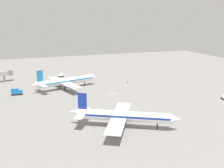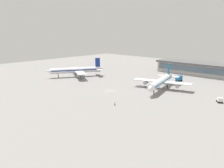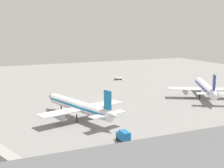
{
  "view_description": "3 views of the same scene",
  "coord_description": "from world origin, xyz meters",
  "px_view_note": "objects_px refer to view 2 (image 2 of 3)",
  "views": [
    {
      "loc": [
        128.49,
        -48.05,
        39.34
      ],
      "look_at": [
        -9.0,
        2.65,
        2.79
      ],
      "focal_mm": 43.71,
      "sensor_mm": 36.0,
      "label": 1
    },
    {
      "loc": [
        -84.28,
        87.16,
        31.25
      ],
      "look_at": [
        -1.05,
        -0.83,
        3.68
      ],
      "focal_mm": 38.18,
      "sensor_mm": 36.0,
      "label": 2
    },
    {
      "loc": [
        -52.6,
        -122.64,
        31.01
      ],
      "look_at": [
        4.56,
        1.61,
        6.71
      ],
      "focal_mm": 52.25,
      "sensor_mm": 36.0,
      "label": 3
    }
  ],
  "objects_px": {
    "airplane_at_gate": "(161,81)",
    "baggage_tug": "(220,100)",
    "catering_truck": "(179,78)",
    "airplane_taxiing": "(77,70)",
    "ground_crew_worker": "(115,103)"
  },
  "relations": [
    {
      "from": "airplane_at_gate",
      "to": "baggage_tug",
      "type": "height_order",
      "value": "airplane_at_gate"
    },
    {
      "from": "baggage_tug",
      "to": "airplane_at_gate",
      "type": "bearing_deg",
      "value": -127.49
    },
    {
      "from": "airplane_taxiing",
      "to": "catering_truck",
      "type": "height_order",
      "value": "airplane_taxiing"
    },
    {
      "from": "airplane_at_gate",
      "to": "catering_truck",
      "type": "height_order",
      "value": "airplane_at_gate"
    },
    {
      "from": "baggage_tug",
      "to": "ground_crew_worker",
      "type": "xyz_separation_m",
      "value": [
        30.84,
        34.76,
        -0.31
      ]
    },
    {
      "from": "airplane_at_gate",
      "to": "ground_crew_worker",
      "type": "bearing_deg",
      "value": -14.15
    },
    {
      "from": "airplane_taxiing",
      "to": "baggage_tug",
      "type": "xyz_separation_m",
      "value": [
        -93.12,
        -5.89,
        -3.34
      ]
    },
    {
      "from": "airplane_at_gate",
      "to": "catering_truck",
      "type": "bearing_deg",
      "value": 171.24
    },
    {
      "from": "airplane_taxiing",
      "to": "baggage_tug",
      "type": "bearing_deg",
      "value": 123.11
    },
    {
      "from": "airplane_at_gate",
      "to": "baggage_tug",
      "type": "relative_size",
      "value": 10.41
    },
    {
      "from": "airplane_taxiing",
      "to": "ground_crew_worker",
      "type": "relative_size",
      "value": 22.07
    },
    {
      "from": "baggage_tug",
      "to": "ground_crew_worker",
      "type": "relative_size",
      "value": 2.24
    },
    {
      "from": "catering_truck",
      "to": "ground_crew_worker",
      "type": "distance_m",
      "value": 64.06
    },
    {
      "from": "catering_truck",
      "to": "airplane_at_gate",
      "type": "bearing_deg",
      "value": 8.27
    },
    {
      "from": "catering_truck",
      "to": "ground_crew_worker",
      "type": "relative_size",
      "value": 3.38
    }
  ]
}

